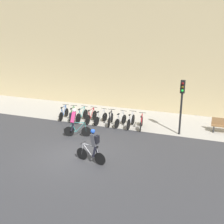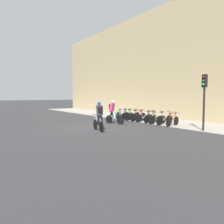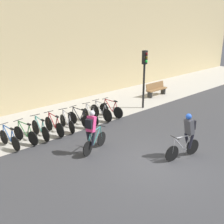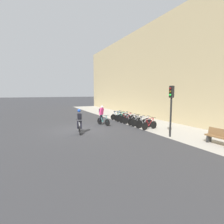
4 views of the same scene
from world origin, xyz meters
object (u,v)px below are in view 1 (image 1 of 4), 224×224
object	(u,v)px
cyclist_pink	(74,121)
parked_bike_1	(73,115)
cyclist_grey	(94,145)
parked_bike_5	(111,119)
parked_bike_2	(82,115)
parked_bike_6	(121,120)
parked_bike_4	(101,118)
parked_bike_3	(91,117)
parked_bike_8	(141,123)
parked_bike_7	(131,121)
parked_bike_0	(64,114)
traffic_light_pole	(182,97)

from	to	relation	value
cyclist_pink	parked_bike_1	size ratio (longest dim) A/B	1.11
cyclist_grey	parked_bike_5	distance (m)	5.49
parked_bike_1	cyclist_pink	bearing A→B (deg)	-60.18
parked_bike_2	parked_bike_6	world-z (taller)	parked_bike_2
cyclist_grey	parked_bike_4	xyz separation A→B (m)	(-1.82, 5.35, -0.57)
parked_bike_3	parked_bike_8	world-z (taller)	parked_bike_3
parked_bike_4	parked_bike_7	world-z (taller)	parked_bike_7
parked_bike_0	parked_bike_3	bearing A→B (deg)	-0.01
parked_bike_1	parked_bike_6	size ratio (longest dim) A/B	0.99
parked_bike_4	parked_bike_1	bearing A→B (deg)	179.97
parked_bike_8	parked_bike_6	bearing A→B (deg)	-179.99
parked_bike_5	parked_bike_1	bearing A→B (deg)	-179.99
parked_bike_3	parked_bike_5	size ratio (longest dim) A/B	1.08
traffic_light_pole	cyclist_grey	bearing A→B (deg)	-123.34
parked_bike_3	parked_bike_0	bearing A→B (deg)	179.99
parked_bike_3	parked_bike_4	distance (m)	0.70
parked_bike_2	traffic_light_pole	size ratio (longest dim) A/B	0.51
cyclist_grey	parked_bike_3	xyz separation A→B (m)	(-2.53, 5.35, -0.55)
parked_bike_0	parked_bike_6	size ratio (longest dim) A/B	0.99
parked_bike_5	parked_bike_8	size ratio (longest dim) A/B	0.99
cyclist_grey	parked_bike_4	size ratio (longest dim) A/B	1.08
cyclist_pink	traffic_light_pole	world-z (taller)	traffic_light_pole
parked_bike_2	traffic_light_pole	bearing A→B (deg)	-1.53
parked_bike_2	parked_bike_6	distance (m)	2.81
parked_bike_0	parked_bike_5	distance (m)	3.52
parked_bike_0	parked_bike_5	world-z (taller)	parked_bike_5
cyclist_pink	parked_bike_7	xyz separation A→B (m)	(2.70, 2.65, -0.54)
traffic_light_pole	parked_bike_3	bearing A→B (deg)	178.29
parked_bike_1	parked_bike_7	xyz separation A→B (m)	(4.22, 0.00, 0.02)
parked_bike_6	traffic_light_pole	world-z (taller)	traffic_light_pole
parked_bike_2	parked_bike_0	bearing A→B (deg)	-179.99
parked_bike_5	parked_bike_4	bearing A→B (deg)	-179.89
parked_bike_5	traffic_light_pole	distance (m)	4.92
parked_bike_7	cyclist_grey	bearing A→B (deg)	-93.06
parked_bike_5	traffic_light_pole	xyz separation A→B (m)	(4.52, -0.18, 1.94)
cyclist_pink	parked_bike_2	bearing A→B (deg)	107.12
parked_bike_4	traffic_light_pole	xyz separation A→B (m)	(5.23, -0.18, 1.94)
parked_bike_6	parked_bike_8	world-z (taller)	parked_bike_8
cyclist_pink	cyclist_grey	distance (m)	3.62
parked_bike_0	parked_bike_8	world-z (taller)	parked_bike_8
traffic_light_pole	parked_bike_0	bearing A→B (deg)	178.74
parked_bike_0	parked_bike_6	xyz separation A→B (m)	(4.22, -0.00, -0.00)
parked_bike_6	parked_bike_7	world-z (taller)	parked_bike_7
parked_bike_7	parked_bike_0	bearing A→B (deg)	-180.00
cyclist_grey	parked_bike_0	distance (m)	7.10
cyclist_pink	parked_bike_2	world-z (taller)	cyclist_pink
traffic_light_pole	parked_bike_5	bearing A→B (deg)	177.76
cyclist_pink	parked_bike_0	world-z (taller)	cyclist_pink
parked_bike_5	parked_bike_3	bearing A→B (deg)	-179.98
cyclist_grey	parked_bike_0	world-z (taller)	cyclist_grey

